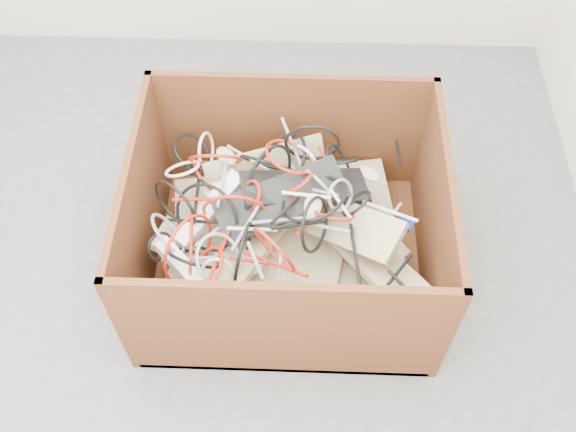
{
  "coord_description": "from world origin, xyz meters",
  "views": [
    {
      "loc": [
        0.33,
        -1.18,
        2.18
      ],
      "look_at": [
        0.29,
        0.18,
        0.3
      ],
      "focal_mm": 40.55,
      "sensor_mm": 36.0,
      "label": 1
    }
  ],
  "objects_px": {
    "cardboard_box": "(284,243)",
    "power_strip_right": "(186,270)",
    "vga_plug": "(407,223)",
    "power_strip_left": "(210,209)"
  },
  "relations": [
    {
      "from": "power_strip_left",
      "to": "power_strip_right",
      "type": "height_order",
      "value": "power_strip_left"
    },
    {
      "from": "cardboard_box",
      "to": "power_strip_right",
      "type": "height_order",
      "value": "cardboard_box"
    },
    {
      "from": "cardboard_box",
      "to": "power_strip_right",
      "type": "distance_m",
      "value": 0.44
    },
    {
      "from": "power_strip_left",
      "to": "power_strip_right",
      "type": "relative_size",
      "value": 1.21
    },
    {
      "from": "cardboard_box",
      "to": "power_strip_left",
      "type": "distance_m",
      "value": 0.33
    },
    {
      "from": "vga_plug",
      "to": "power_strip_left",
      "type": "bearing_deg",
      "value": -150.37
    },
    {
      "from": "cardboard_box",
      "to": "vga_plug",
      "type": "relative_size",
      "value": 23.64
    },
    {
      "from": "power_strip_right",
      "to": "vga_plug",
      "type": "height_order",
      "value": "power_strip_right"
    },
    {
      "from": "power_strip_left",
      "to": "power_strip_right",
      "type": "distance_m",
      "value": 0.25
    },
    {
      "from": "power_strip_right",
      "to": "power_strip_left",
      "type": "bearing_deg",
      "value": 121.87
    }
  ]
}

